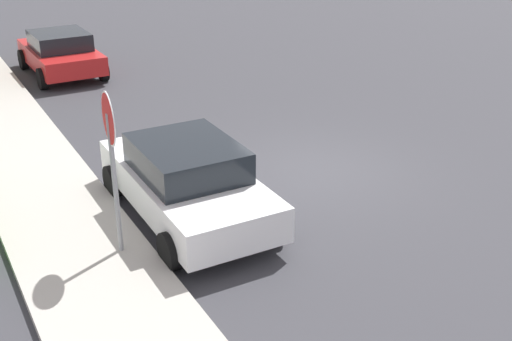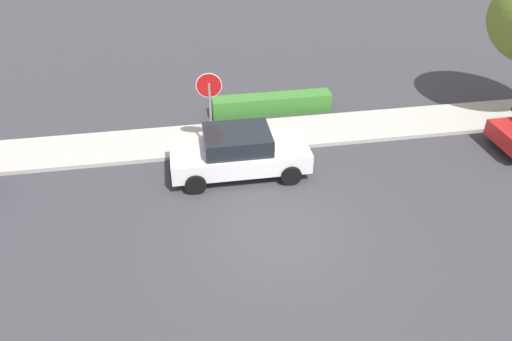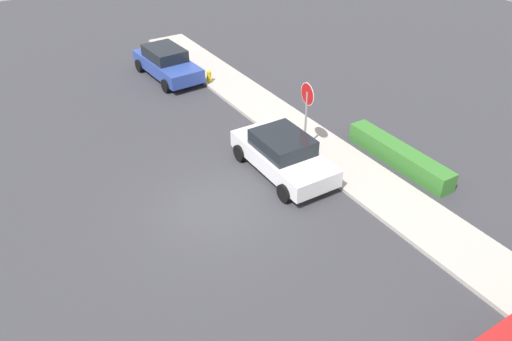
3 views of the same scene
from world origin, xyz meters
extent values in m
plane|color=#38383D|center=(0.00, 0.00, 0.00)|extent=(60.00, 60.00, 0.00)
cube|color=#B2ADA3|center=(0.00, 5.22, 0.07)|extent=(32.00, 2.13, 0.14)
cylinder|color=gray|center=(-1.35, 4.64, 1.24)|extent=(0.08, 0.08, 2.48)
cylinder|color=white|center=(-1.35, 4.64, 2.40)|extent=(0.84, 0.09, 0.84)
cylinder|color=red|center=(-1.35, 4.64, 2.40)|extent=(0.79, 0.09, 0.79)
cube|color=white|center=(-0.61, 3.13, 0.61)|extent=(4.33, 1.89, 0.62)
cube|color=black|center=(-0.67, 3.13, 1.20)|extent=(2.07, 1.65, 0.55)
cylinder|color=black|center=(-2.08, 2.21, 0.32)|extent=(0.64, 0.22, 0.64)
cylinder|color=black|center=(-2.07, 4.07, 0.32)|extent=(0.64, 0.22, 0.64)
cylinder|color=black|center=(0.85, 2.19, 0.32)|extent=(0.64, 0.22, 0.64)
cylinder|color=black|center=(0.87, 4.05, 0.32)|extent=(0.64, 0.22, 0.64)
cube|color=red|center=(10.07, 2.74, 0.58)|extent=(3.87, 1.88, 0.56)
cube|color=black|center=(9.97, 2.73, 1.12)|extent=(1.88, 1.64, 0.51)
cylinder|color=black|center=(8.77, 1.80, 0.32)|extent=(0.64, 0.23, 0.64)
cylinder|color=black|center=(8.75, 3.64, 0.32)|extent=(0.64, 0.23, 0.64)
cylinder|color=black|center=(11.39, 1.83, 0.32)|extent=(0.64, 0.23, 0.64)
cylinder|color=black|center=(11.37, 3.67, 0.32)|extent=(0.64, 0.23, 0.64)
camera|label=1|loc=(-10.27, 7.14, 5.62)|focal=45.00mm
camera|label=2|loc=(-2.35, -10.14, 9.00)|focal=35.00mm
camera|label=3|loc=(11.56, -5.62, 10.11)|focal=35.00mm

